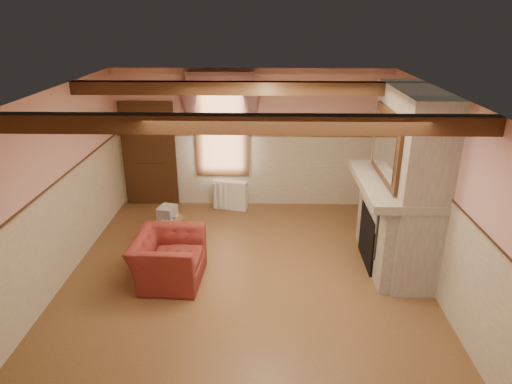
{
  "coord_description": "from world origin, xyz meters",
  "views": [
    {
      "loc": [
        0.3,
        -5.94,
        3.81
      ],
      "look_at": [
        0.14,
        0.8,
        1.13
      ],
      "focal_mm": 32.0,
      "sensor_mm": 36.0,
      "label": 1
    }
  ],
  "objects_px": {
    "radiator": "(230,195)",
    "oil_lamp": "(386,160)",
    "bowl": "(392,173)",
    "side_table": "(170,233)",
    "armchair": "(168,259)",
    "mantel_clock": "(384,160)"
  },
  "relations": [
    {
      "from": "radiator",
      "to": "bowl",
      "type": "distance_m",
      "value": 3.5
    },
    {
      "from": "radiator",
      "to": "mantel_clock",
      "type": "xyz_separation_m",
      "value": [
        2.68,
        -1.41,
        1.22
      ]
    },
    {
      "from": "armchair",
      "to": "side_table",
      "type": "xyz_separation_m",
      "value": [
        -0.19,
        1.03,
        -0.09
      ]
    },
    {
      "from": "bowl",
      "to": "radiator",
      "type": "bearing_deg",
      "value": 144.49
    },
    {
      "from": "side_table",
      "to": "bowl",
      "type": "relative_size",
      "value": 1.44
    },
    {
      "from": "side_table",
      "to": "oil_lamp",
      "type": "distance_m",
      "value": 3.82
    },
    {
      "from": "bowl",
      "to": "mantel_clock",
      "type": "relative_size",
      "value": 1.6
    },
    {
      "from": "mantel_clock",
      "to": "oil_lamp",
      "type": "bearing_deg",
      "value": -90.0
    },
    {
      "from": "armchair",
      "to": "bowl",
      "type": "xyz_separation_m",
      "value": [
        3.4,
        0.79,
        1.11
      ]
    },
    {
      "from": "radiator",
      "to": "oil_lamp",
      "type": "xyz_separation_m",
      "value": [
        2.68,
        -1.55,
        1.26
      ]
    },
    {
      "from": "bowl",
      "to": "side_table",
      "type": "bearing_deg",
      "value": 176.22
    },
    {
      "from": "bowl",
      "to": "mantel_clock",
      "type": "xyz_separation_m",
      "value": [
        0.0,
        0.51,
        0.05
      ]
    },
    {
      "from": "armchair",
      "to": "oil_lamp",
      "type": "distance_m",
      "value": 3.79
    },
    {
      "from": "side_table",
      "to": "oil_lamp",
      "type": "height_order",
      "value": "oil_lamp"
    },
    {
      "from": "side_table",
      "to": "armchair",
      "type": "bearing_deg",
      "value": -79.39
    },
    {
      "from": "radiator",
      "to": "bowl",
      "type": "relative_size",
      "value": 1.83
    },
    {
      "from": "mantel_clock",
      "to": "oil_lamp",
      "type": "height_order",
      "value": "oil_lamp"
    },
    {
      "from": "armchair",
      "to": "bowl",
      "type": "bearing_deg",
      "value": -74.48
    },
    {
      "from": "oil_lamp",
      "to": "bowl",
      "type": "bearing_deg",
      "value": -90.0
    },
    {
      "from": "armchair",
      "to": "bowl",
      "type": "distance_m",
      "value": 3.66
    },
    {
      "from": "radiator",
      "to": "side_table",
      "type": "bearing_deg",
      "value": -105.09
    },
    {
      "from": "armchair",
      "to": "mantel_clock",
      "type": "relative_size",
      "value": 4.64
    }
  ]
}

